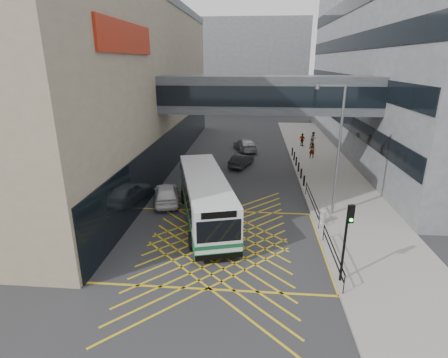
% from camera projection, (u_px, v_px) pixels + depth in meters
% --- Properties ---
extents(ground, '(120.00, 120.00, 0.00)m').
position_uv_depth(ground, '(218.00, 242.00, 20.62)').
color(ground, '#333335').
extents(building_whsmith, '(24.17, 42.00, 16.00)m').
position_uv_depth(building_whsmith, '(54.00, 84.00, 34.62)').
color(building_whsmith, gray).
rests_on(building_whsmith, ground).
extents(building_far, '(28.00, 16.00, 18.00)m').
position_uv_depth(building_far, '(237.00, 67.00, 74.51)').
color(building_far, slate).
rests_on(building_far, ground).
extents(skybridge, '(20.00, 4.10, 3.00)m').
position_uv_depth(skybridge, '(268.00, 94.00, 29.29)').
color(skybridge, '#43484D').
rests_on(skybridge, ground).
extents(pavement, '(6.00, 54.00, 0.16)m').
position_uv_depth(pavement, '(326.00, 170.00, 34.01)').
color(pavement, gray).
rests_on(pavement, ground).
extents(box_junction, '(12.00, 9.00, 0.01)m').
position_uv_depth(box_junction, '(218.00, 242.00, 20.62)').
color(box_junction, gold).
rests_on(box_junction, ground).
extents(bus, '(5.38, 11.42, 3.12)m').
position_uv_depth(bus, '(205.00, 196.00, 23.06)').
color(bus, silver).
rests_on(bus, ground).
extents(car_white, '(3.09, 5.08, 1.51)m').
position_uv_depth(car_white, '(166.00, 193.00, 26.17)').
color(car_white, white).
rests_on(car_white, ground).
extents(car_dark, '(2.85, 4.35, 1.27)m').
position_uv_depth(car_dark, '(241.00, 161.00, 35.17)').
color(car_dark, '#222228').
rests_on(car_dark, ground).
extents(car_silver, '(3.34, 5.28, 1.52)m').
position_uv_depth(car_silver, '(245.00, 144.00, 41.54)').
color(car_silver, '#9FA4A8').
rests_on(car_silver, ground).
extents(traffic_light, '(0.31, 0.48, 4.00)m').
position_uv_depth(traffic_light, '(347.00, 233.00, 15.85)').
color(traffic_light, black).
rests_on(traffic_light, pavement).
extents(street_lamp, '(1.96, 0.34, 8.62)m').
position_uv_depth(street_lamp, '(336.00, 144.00, 22.61)').
color(street_lamp, slate).
rests_on(street_lamp, pavement).
extents(litter_bin, '(0.48, 0.48, 0.83)m').
position_uv_depth(litter_bin, '(322.00, 217.00, 22.62)').
color(litter_bin, '#ADA89E').
rests_on(litter_bin, pavement).
extents(kerb_railings, '(0.05, 12.54, 1.00)m').
position_uv_depth(kerb_railings, '(320.00, 220.00, 21.51)').
color(kerb_railings, black).
rests_on(kerb_railings, pavement).
extents(bollards, '(0.14, 10.14, 0.90)m').
position_uv_depth(bollards, '(297.00, 164.00, 34.06)').
color(bollards, black).
rests_on(bollards, pavement).
extents(pedestrian_a, '(0.69, 0.52, 1.66)m').
position_uv_depth(pedestrian_a, '(312.00, 150.00, 37.70)').
color(pedestrian_a, gray).
rests_on(pedestrian_a, pavement).
extents(pedestrian_b, '(0.97, 0.88, 1.72)m').
position_uv_depth(pedestrian_b, '(313.00, 139.00, 43.12)').
color(pedestrian_b, gray).
rests_on(pedestrian_b, pavement).
extents(pedestrian_c, '(0.99, 0.96, 1.57)m').
position_uv_depth(pedestrian_c, '(302.00, 140.00, 43.03)').
color(pedestrian_c, gray).
rests_on(pedestrian_c, pavement).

